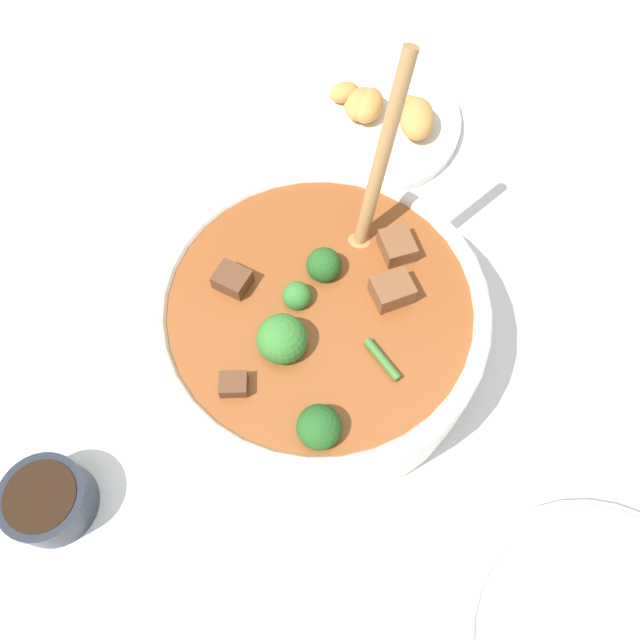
# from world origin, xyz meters

# --- Properties ---
(ground_plane) EXTENTS (4.00, 4.00, 0.00)m
(ground_plane) POSITION_xyz_m (0.00, 0.00, 0.00)
(ground_plane) COLOR silver
(stew_bowl) EXTENTS (0.28, 0.28, 0.25)m
(stew_bowl) POSITION_xyz_m (0.00, -0.00, 0.06)
(stew_bowl) COLOR white
(stew_bowl) RESTS_ON ground_plane
(condiment_bowl) EXTENTS (0.07, 0.07, 0.04)m
(condiment_bowl) POSITION_xyz_m (-0.18, -0.20, 0.02)
(condiment_bowl) COLOR #232833
(condiment_bowl) RESTS_ON ground_plane
(food_plate) EXTENTS (0.22, 0.22, 0.05)m
(food_plate) POSITION_xyz_m (-0.02, 0.29, 0.01)
(food_plate) COLOR silver
(food_plate) RESTS_ON ground_plane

